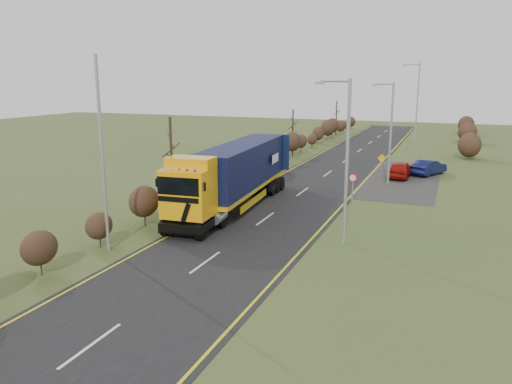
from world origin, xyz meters
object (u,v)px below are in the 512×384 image
at_px(car_red_hatchback, 400,169).
at_px(speed_sign, 353,183).
at_px(lorry, 235,172).
at_px(streetlight_near, 345,156).
at_px(car_blue_sedan, 429,167).

xyz_separation_m(car_red_hatchback, speed_sign, (-2.08, -10.88, 0.74)).
height_order(lorry, streetlight_near, streetlight_near).
bearing_deg(streetlight_near, speed_sign, 97.59).
height_order(car_red_hatchback, speed_sign, speed_sign).
distance_m(car_red_hatchback, speed_sign, 11.10).
relative_size(car_red_hatchback, streetlight_near, 0.51).
bearing_deg(streetlight_near, lorry, 150.07).
bearing_deg(streetlight_near, car_red_hatchback, 87.26).
bearing_deg(car_blue_sedan, streetlight_near, 107.29).
xyz_separation_m(car_red_hatchback, car_blue_sedan, (2.22, 2.22, -0.05)).
relative_size(lorry, car_blue_sedan, 3.75).
relative_size(streetlight_near, speed_sign, 3.96).
xyz_separation_m(lorry, streetlight_near, (8.15, -4.69, 2.21)).
relative_size(lorry, streetlight_near, 1.83).
xyz_separation_m(lorry, speed_sign, (7.00, 3.90, -0.95)).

